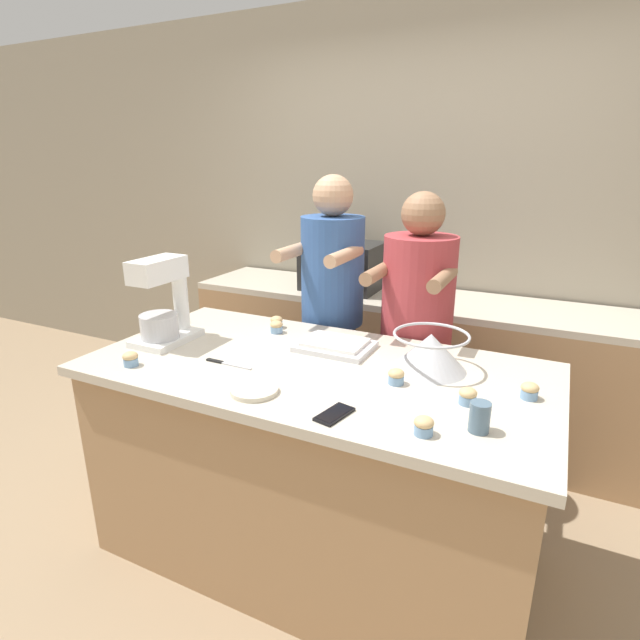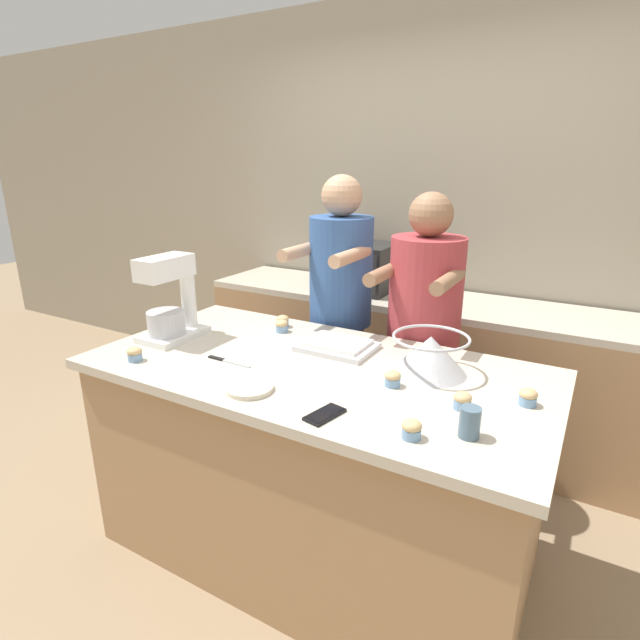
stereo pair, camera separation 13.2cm
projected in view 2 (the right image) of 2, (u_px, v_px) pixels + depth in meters
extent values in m
plane|color=#937A5B|center=(315.00, 547.00, 2.33)|extent=(16.00, 16.00, 0.00)
cube|color=gray|center=(440.00, 219.00, 3.25)|extent=(10.00, 0.06, 2.70)
cube|color=#A87F56|center=(315.00, 466.00, 2.19)|extent=(1.81, 0.89, 0.88)
cube|color=beige|center=(314.00, 369.00, 2.05)|extent=(1.88, 0.95, 0.04)
cube|color=#A87F56|center=(414.00, 367.00, 3.24)|extent=(2.80, 0.60, 0.87)
cube|color=beige|center=(418.00, 300.00, 3.10)|extent=(2.80, 0.60, 0.04)
cylinder|color=#33384C|center=(339.00, 395.00, 2.85)|extent=(0.26, 0.26, 0.88)
cylinder|color=#335693|center=(341.00, 271.00, 2.62)|extent=(0.33, 0.33, 0.57)
sphere|color=tan|center=(342.00, 196.00, 2.50)|extent=(0.21, 0.21, 0.21)
cylinder|color=tan|center=(301.00, 251.00, 2.51)|extent=(0.06, 0.34, 0.06)
cylinder|color=tan|center=(351.00, 256.00, 2.38)|extent=(0.06, 0.34, 0.06)
cylinder|color=#232328|center=(417.00, 419.00, 2.63)|extent=(0.28, 0.28, 0.83)
cylinder|color=#A8383D|center=(426.00, 293.00, 2.42)|extent=(0.36, 0.36, 0.54)
sphere|color=#936B4C|center=(431.00, 214.00, 2.30)|extent=(0.21, 0.21, 0.21)
cylinder|color=#936B4C|center=(384.00, 273.00, 2.32)|extent=(0.06, 0.34, 0.06)
cylinder|color=#936B4C|center=(448.00, 281.00, 2.17)|extent=(0.06, 0.34, 0.06)
cube|color=white|center=(174.00, 335.00, 2.35)|extent=(0.20, 0.30, 0.03)
cylinder|color=white|center=(189.00, 299.00, 2.40)|extent=(0.07, 0.07, 0.26)
cube|color=white|center=(165.00, 267.00, 2.24)|extent=(0.13, 0.26, 0.10)
cylinder|color=#BCBCC1|center=(166.00, 323.00, 2.30)|extent=(0.17, 0.17, 0.11)
cone|color=#BCBCC1|center=(430.00, 355.00, 1.95)|extent=(0.29, 0.29, 0.15)
torus|color=#BCBCC1|center=(431.00, 337.00, 1.92)|extent=(0.30, 0.30, 0.01)
cube|color=silver|center=(337.00, 347.00, 2.20)|extent=(0.32, 0.24, 0.02)
cube|color=white|center=(337.00, 343.00, 2.20)|extent=(0.26, 0.19, 0.02)
cube|color=black|center=(357.00, 266.00, 3.26)|extent=(0.49, 0.38, 0.30)
cube|color=black|center=(337.00, 271.00, 3.12)|extent=(0.33, 0.01, 0.24)
cube|color=#2D2D2D|center=(369.00, 275.00, 3.01)|extent=(0.10, 0.01, 0.24)
cube|color=black|center=(325.00, 415.00, 1.63)|extent=(0.10, 0.16, 0.01)
cube|color=black|center=(325.00, 413.00, 1.63)|extent=(0.09, 0.14, 0.00)
cylinder|color=slate|center=(470.00, 422.00, 1.50)|extent=(0.06, 0.06, 0.10)
cylinder|color=beige|center=(250.00, 388.00, 1.81)|extent=(0.17, 0.17, 0.02)
cube|color=#BCBCC1|center=(237.00, 364.00, 2.05)|extent=(0.14, 0.02, 0.01)
cube|color=black|center=(216.00, 358.00, 2.10)|extent=(0.08, 0.02, 0.01)
cylinder|color=#759EC6|center=(462.00, 404.00, 1.68)|extent=(0.06, 0.06, 0.03)
ellipsoid|color=tan|center=(463.00, 397.00, 1.67)|extent=(0.06, 0.06, 0.04)
cylinder|color=#759EC6|center=(283.00, 324.00, 2.50)|extent=(0.06, 0.06, 0.03)
ellipsoid|color=tan|center=(283.00, 319.00, 2.49)|extent=(0.06, 0.06, 0.04)
cylinder|color=#759EC6|center=(392.00, 382.00, 1.85)|extent=(0.06, 0.06, 0.03)
ellipsoid|color=tan|center=(393.00, 376.00, 1.84)|extent=(0.06, 0.06, 0.04)
cylinder|color=#759EC6|center=(411.00, 433.00, 1.50)|extent=(0.06, 0.06, 0.03)
ellipsoid|color=tan|center=(412.00, 426.00, 1.49)|extent=(0.06, 0.06, 0.04)
cylinder|color=#759EC6|center=(135.00, 357.00, 2.08)|extent=(0.06, 0.06, 0.03)
ellipsoid|color=tan|center=(134.00, 351.00, 2.07)|extent=(0.06, 0.06, 0.04)
cylinder|color=#759EC6|center=(282.00, 329.00, 2.43)|extent=(0.06, 0.06, 0.03)
ellipsoid|color=tan|center=(282.00, 324.00, 2.42)|extent=(0.06, 0.06, 0.04)
cylinder|color=#759EC6|center=(528.00, 401.00, 1.70)|extent=(0.06, 0.06, 0.03)
ellipsoid|color=tan|center=(528.00, 394.00, 1.70)|extent=(0.06, 0.06, 0.04)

